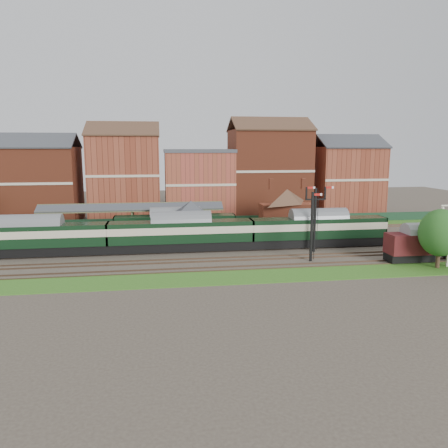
{
  "coord_description": "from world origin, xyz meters",
  "views": [
    {
      "loc": [
        -6.98,
        -53.81,
        12.95
      ],
      "look_at": [
        1.23,
        2.0,
        3.0
      ],
      "focal_mm": 35.0,
      "sensor_mm": 36.0,
      "label": 1
    }
  ],
  "objects": [
    {
      "name": "signal_box",
      "position": [
        -3.0,
        3.25,
        3.19
      ],
      "size": [
        5.4,
        5.4,
        6.0
      ],
      "color": "#647150",
      "rests_on": "ground"
    },
    {
      "name": "fence",
      "position": [
        0.0,
        18.0,
        0.75
      ],
      "size": [
        90.0,
        0.12,
        1.5
      ],
      "primitive_type": "cube",
      "color": "#193823",
      "rests_on": "ground"
    },
    {
      "name": "semaphore_siding",
      "position": [
        10.02,
        -7.0,
        4.16
      ],
      "size": [
        1.23,
        0.25,
        8.0
      ],
      "color": "black",
      "rests_on": "ground"
    },
    {
      "name": "semaphore_bracket",
      "position": [
        12.04,
        -2.5,
        4.63
      ],
      "size": [
        3.6,
        0.25,
        8.18
      ],
      "color": "black",
      "rests_on": "ground"
    },
    {
      "name": "dmu_train",
      "position": [
        -4.48,
        0.0,
        2.42
      ],
      "size": [
        53.74,
        2.83,
        4.13
      ],
      "color": "black",
      "rests_on": "ground"
    },
    {
      "name": "canopy",
      "position": [
        -11.0,
        9.75,
        4.58
      ],
      "size": [
        26.0,
        3.89,
        4.08
      ],
      "color": "#505334",
      "rests_on": "platform"
    },
    {
      "name": "goods_van_a",
      "position": [
        21.26,
        -9.0,
        1.99
      ],
      "size": [
        5.74,
        2.49,
        3.48
      ],
      "color": "black",
      "rests_on": "ground"
    },
    {
      "name": "grass_back",
      "position": [
        0.0,
        16.0,
        0.03
      ],
      "size": [
        90.0,
        4.5,
        0.06
      ],
      "primitive_type": "cube",
      "color": "#2D6619",
      "rests_on": "ground"
    },
    {
      "name": "brick_hut",
      "position": [
        5.0,
        3.25,
        1.2
      ],
      "size": [
        3.2,
        2.64,
        2.94
      ],
      "color": "maroon",
      "rests_on": "ground"
    },
    {
      "name": "platform",
      "position": [
        -5.0,
        9.75,
        0.5
      ],
      "size": [
        55.0,
        3.4,
        1.0
      ],
      "primitive_type": "cube",
      "color": "#2D2D2D",
      "rests_on": "ground"
    },
    {
      "name": "town_backdrop",
      "position": [
        -0.18,
        25.0,
        7.0
      ],
      "size": [
        69.0,
        10.0,
        16.0
      ],
      "color": "brown",
      "rests_on": "ground"
    },
    {
      "name": "tree_far",
      "position": [
        22.6,
        -11.87,
        3.91
      ],
      "size": [
        4.44,
        4.44,
        6.47
      ],
      "color": "#382619",
      "rests_on": "ground"
    },
    {
      "name": "ground",
      "position": [
        0.0,
        0.0,
        0.0
      ],
      "size": [
        160.0,
        160.0,
        0.0
      ],
      "primitive_type": "plane",
      "color": "#473D33",
      "rests_on": "ground"
    },
    {
      "name": "grass_front",
      "position": [
        0.0,
        -12.0,
        0.03
      ],
      "size": [
        90.0,
        5.0,
        0.06
      ],
      "primitive_type": "cube",
      "color": "#2D6619",
      "rests_on": "ground"
    },
    {
      "name": "platform_railcar",
      "position": [
        -4.98,
        6.5,
        2.27
      ],
      "size": [
        16.73,
        2.64,
        3.85
      ],
      "color": "black",
      "rests_on": "ground"
    },
    {
      "name": "station_building",
      "position": [
        12.0,
        9.75,
        3.96
      ],
      "size": [
        8.1,
        8.1,
        5.9
      ],
      "color": "brown",
      "rests_on": "platform"
    }
  ]
}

